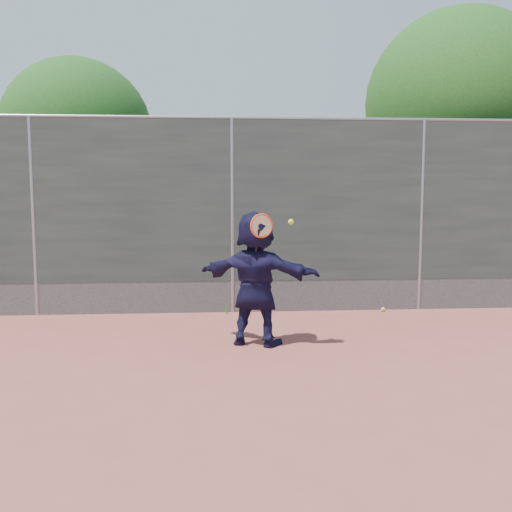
{
  "coord_description": "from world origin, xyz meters",
  "views": [
    {
      "loc": [
        -0.29,
        -5.32,
        1.88
      ],
      "look_at": [
        0.22,
        1.57,
        1.1
      ],
      "focal_mm": 40.0,
      "sensor_mm": 36.0,
      "label": 1
    }
  ],
  "objects": [
    {
      "name": "ground",
      "position": [
        0.0,
        0.0,
        0.0
      ],
      "size": [
        80.0,
        80.0,
        0.0
      ],
      "primitive_type": "plane",
      "color": "#9E4C42",
      "rests_on": "ground"
    },
    {
      "name": "player",
      "position": [
        0.22,
        1.57,
        0.83
      ],
      "size": [
        1.61,
        1.02,
        1.65
      ],
      "primitive_type": "imported",
      "rotation": [
        0.0,
        0.0,
        2.76
      ],
      "color": "black",
      "rests_on": "ground"
    },
    {
      "name": "ball_ground",
      "position": [
        2.37,
        3.35,
        0.03
      ],
      "size": [
        0.07,
        0.07,
        0.07
      ],
      "primitive_type": "sphere",
      "color": "#C6D72F",
      "rests_on": "ground"
    },
    {
      "name": "fence",
      "position": [
        -0.0,
        3.5,
        1.58
      ],
      "size": [
        20.0,
        0.06,
        3.03
      ],
      "color": "#38423D",
      "rests_on": "ground"
    },
    {
      "name": "swing_action",
      "position": [
        0.3,
        1.36,
        1.47
      ],
      "size": [
        0.52,
        0.19,
        0.51
      ],
      "color": "#F04916",
      "rests_on": "ground"
    },
    {
      "name": "tree_right",
      "position": [
        4.68,
        5.75,
        3.49
      ],
      "size": [
        3.78,
        3.6,
        5.39
      ],
      "color": "#382314",
      "rests_on": "ground"
    },
    {
      "name": "tree_left",
      "position": [
        -2.85,
        6.55,
        2.94
      ],
      "size": [
        3.15,
        3.0,
        4.53
      ],
      "color": "#382314",
      "rests_on": "ground"
    },
    {
      "name": "weed_clump",
      "position": [
        0.29,
        3.38,
        0.13
      ],
      "size": [
        0.68,
        0.07,
        0.3
      ],
      "color": "#387226",
      "rests_on": "ground"
    }
  ]
}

